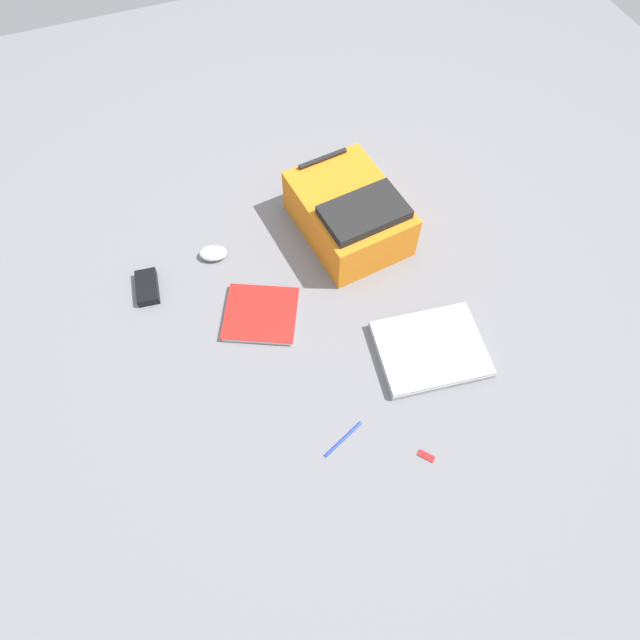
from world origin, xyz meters
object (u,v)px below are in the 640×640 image
(laptop, at_px, (430,349))
(book_red, at_px, (261,314))
(backpack, at_px, (349,214))
(computer_mouse, at_px, (213,253))
(usb_stick, at_px, (426,456))
(power_brick, at_px, (147,287))
(pen_black, at_px, (343,439))

(laptop, distance_m, book_red, 0.53)
(backpack, relative_size, laptop, 1.25)
(computer_mouse, height_order, usb_stick, computer_mouse)
(book_red, bearing_deg, power_brick, 144.57)
(book_red, bearing_deg, pen_black, -78.56)
(pen_black, bearing_deg, computer_mouse, 103.11)
(power_brick, xyz_separation_m, pen_black, (0.40, -0.68, -0.01))
(computer_mouse, xyz_separation_m, pen_black, (0.17, -0.73, -0.01))
(computer_mouse, xyz_separation_m, usb_stick, (0.36, -0.85, -0.02))
(book_red, bearing_deg, laptop, -34.35)
(book_red, bearing_deg, computer_mouse, 105.82)
(book_red, height_order, usb_stick, book_red)
(power_brick, xyz_separation_m, usb_stick, (0.59, -0.80, -0.01))
(computer_mouse, xyz_separation_m, power_brick, (-0.23, -0.05, -0.00))
(computer_mouse, relative_size, usb_stick, 1.99)
(laptop, bearing_deg, backpack, 95.97)
(computer_mouse, relative_size, pen_black, 0.65)
(backpack, height_order, power_brick, backpack)
(power_brick, bearing_deg, pen_black, -59.29)
(book_red, xyz_separation_m, pen_black, (0.09, -0.46, -0.01))
(backpack, distance_m, laptop, 0.52)
(backpack, height_order, usb_stick, backpack)
(laptop, relative_size, book_red, 1.21)
(laptop, height_order, usb_stick, laptop)
(book_red, xyz_separation_m, power_brick, (-0.31, 0.22, 0.00))
(backpack, relative_size, power_brick, 3.43)
(usb_stick, bearing_deg, pen_black, 147.39)
(power_brick, bearing_deg, laptop, -34.80)
(power_brick, bearing_deg, computer_mouse, 13.05)
(laptop, bearing_deg, book_red, 145.65)
(book_red, bearing_deg, usb_stick, -63.82)
(computer_mouse, bearing_deg, power_brick, 120.52)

